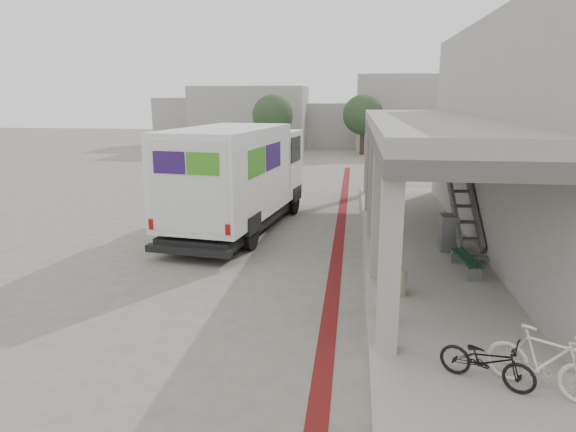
# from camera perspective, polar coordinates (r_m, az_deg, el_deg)

# --- Properties ---
(ground) EXTENTS (120.00, 120.00, 0.00)m
(ground) POSITION_cam_1_polar(r_m,az_deg,el_deg) (13.20, 0.69, -7.50)
(ground) COLOR #666257
(ground) RESTS_ON ground
(bike_lane_stripe) EXTENTS (0.35, 40.00, 0.01)m
(bike_lane_stripe) POSITION_cam_1_polar(r_m,az_deg,el_deg) (15.01, 5.40, -4.95)
(bike_lane_stripe) COLOR #5F1313
(bike_lane_stripe) RESTS_ON ground
(sidewalk) EXTENTS (4.40, 28.00, 0.12)m
(sidewalk) POSITION_cam_1_polar(r_m,az_deg,el_deg) (13.35, 18.17, -7.67)
(sidewalk) COLOR gray
(sidewalk) RESTS_ON ground
(transit_building) EXTENTS (7.60, 17.00, 7.00)m
(transit_building) POSITION_cam_1_polar(r_m,az_deg,el_deg) (17.66, 25.43, 7.83)
(transit_building) COLOR gray
(transit_building) RESTS_ON ground
(distant_backdrop) EXTENTS (28.00, 10.00, 6.50)m
(distant_backdrop) POSITION_cam_1_polar(r_m,az_deg,el_deg) (48.38, 2.37, 10.86)
(distant_backdrop) COLOR #989690
(distant_backdrop) RESTS_ON ground
(tree_left) EXTENTS (3.20, 3.20, 4.80)m
(tree_left) POSITION_cam_1_polar(r_m,az_deg,el_deg) (40.80, -1.71, 11.10)
(tree_left) COLOR #38281C
(tree_left) RESTS_ON ground
(tree_mid) EXTENTS (3.20, 3.20, 4.80)m
(tree_mid) POSITION_cam_1_polar(r_m,az_deg,el_deg) (42.29, 8.32, 11.05)
(tree_mid) COLOR #38281C
(tree_mid) RESTS_ON ground
(tree_right) EXTENTS (3.20, 3.20, 4.80)m
(tree_right) POSITION_cam_1_polar(r_m,az_deg,el_deg) (42.17, 19.45, 10.44)
(tree_right) COLOR #38281C
(tree_right) RESTS_ON ground
(fedex_truck) EXTENTS (3.80, 8.87, 3.66)m
(fedex_truck) POSITION_cam_1_polar(r_m,az_deg,el_deg) (18.13, -5.48, 4.53)
(fedex_truck) COLOR black
(fedex_truck) RESTS_ON ground
(bench) EXTENTS (0.54, 1.75, 0.40)m
(bench) POSITION_cam_1_polar(r_m,az_deg,el_deg) (14.39, 19.15, -4.77)
(bench) COLOR gray
(bench) RESTS_ON sidewalk
(bollard_near) EXTENTS (0.39, 0.39, 0.58)m
(bollard_near) POSITION_cam_1_polar(r_m,az_deg,el_deg) (10.91, 10.47, -9.98)
(bollard_near) COLOR gray
(bollard_near) RESTS_ON sidewalk
(bollard_far) EXTENTS (0.46, 0.46, 0.69)m
(bollard_far) POSITION_cam_1_polar(r_m,az_deg,el_deg) (12.37, 12.01, -6.95)
(bollard_far) COLOR tan
(bollard_far) RESTS_ON sidewalk
(utility_cabinet) EXTENTS (0.49, 0.65, 1.08)m
(utility_cabinet) POSITION_cam_1_polar(r_m,az_deg,el_deg) (16.17, 17.38, -1.77)
(utility_cabinet) COLOR slate
(utility_cabinet) RESTS_ON sidewalk
(bicycle_black) EXTENTS (1.59, 1.19, 0.80)m
(bicycle_black) POSITION_cam_1_polar(r_m,az_deg,el_deg) (9.15, 21.23, -14.73)
(bicycle_black) COLOR black
(bicycle_black) RESTS_ON sidewalk
(bicycle_cream) EXTENTS (1.74, 1.37, 1.05)m
(bicycle_cream) POSITION_cam_1_polar(r_m,az_deg,el_deg) (9.19, 26.54, -14.23)
(bicycle_cream) COLOR beige
(bicycle_cream) RESTS_ON sidewalk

